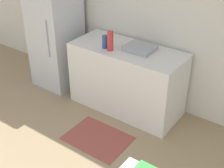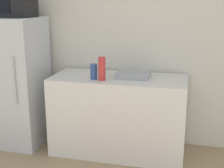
% 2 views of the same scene
% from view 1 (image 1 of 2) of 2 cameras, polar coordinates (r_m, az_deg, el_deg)
% --- Properties ---
extents(wall_back, '(8.00, 0.06, 2.60)m').
position_cam_1_polar(wall_back, '(4.33, 4.73, 13.25)').
color(wall_back, silver).
rests_on(wall_back, ground_plane).
extents(refrigerator, '(0.63, 0.67, 1.57)m').
position_cam_1_polar(refrigerator, '(4.88, -10.19, 8.49)').
color(refrigerator, silver).
rests_on(refrigerator, ground_plane).
extents(counter, '(1.54, 0.67, 0.92)m').
position_cam_1_polar(counter, '(4.31, 2.70, 0.94)').
color(counter, silver).
rests_on(counter, ground_plane).
extents(sink_basin, '(0.37, 0.32, 0.06)m').
position_cam_1_polar(sink_basin, '(4.05, 5.14, 6.57)').
color(sink_basin, '#9EA3A8').
rests_on(sink_basin, counter).
extents(bottle_tall, '(0.08, 0.08, 0.26)m').
position_cam_1_polar(bottle_tall, '(3.99, -0.32, 7.87)').
color(bottle_tall, red).
rests_on(bottle_tall, counter).
extents(bottle_short, '(0.08, 0.08, 0.17)m').
position_cam_1_polar(bottle_short, '(4.08, -1.29, 7.74)').
color(bottle_short, '#2D4C8C').
rests_on(bottle_short, counter).
extents(kitchen_rug, '(0.79, 0.58, 0.01)m').
position_cam_1_polar(kitchen_rug, '(3.99, -2.62, -9.86)').
color(kitchen_rug, '#99473D').
rests_on(kitchen_rug, ground_plane).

